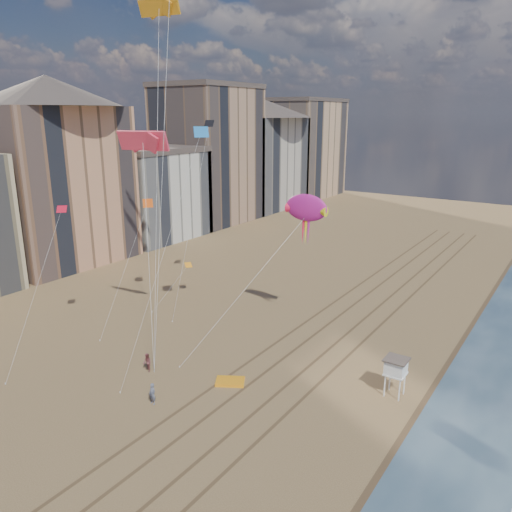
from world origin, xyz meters
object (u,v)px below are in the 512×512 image
at_px(grounded_kite, 230,382).
at_px(kite_flyer_a, 152,394).
at_px(show_kite, 306,208).
at_px(lifeguard_stand, 396,367).
at_px(kite_flyer_b, 147,363).

relative_size(grounded_kite, kite_flyer_a, 1.37).
distance_m(grounded_kite, show_kite, 19.04).
relative_size(grounded_kite, show_kite, 0.13).
xyz_separation_m(lifeguard_stand, kite_flyer_b, (-20.25, -8.71, -1.74)).
distance_m(lifeguard_stand, grounded_kite, 14.28).
height_order(lifeguard_stand, kite_flyer_b, lifeguard_stand).
relative_size(grounded_kite, kite_flyer_b, 1.43).
xyz_separation_m(show_kite, kite_flyer_b, (-7.48, -16.07, -12.70)).
bearing_deg(grounded_kite, show_kite, 60.32).
xyz_separation_m(lifeguard_stand, kite_flyer_a, (-15.95, -12.31, -1.70)).
distance_m(grounded_kite, kite_flyer_a, 7.04).
xyz_separation_m(grounded_kite, show_kite, (-0.12, 13.49, 13.43)).
relative_size(lifeguard_stand, kite_flyer_b, 1.94).
xyz_separation_m(lifeguard_stand, grounded_kite, (-12.66, -6.13, -2.47)).
distance_m(show_kite, kite_flyer_a, 23.60).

